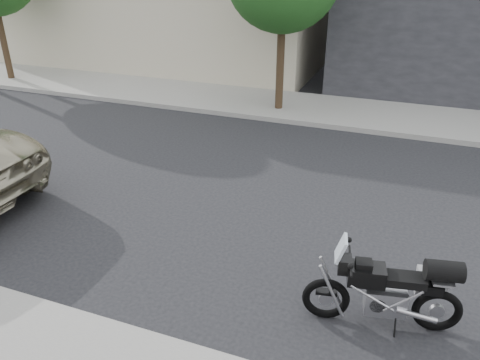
% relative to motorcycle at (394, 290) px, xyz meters
% --- Properties ---
extents(ground, '(120.00, 120.00, 0.00)m').
position_rel_motorcycle_xyz_m(ground, '(2.14, -2.55, -0.59)').
color(ground, black).
rests_on(ground, ground).
extents(far_sidewalk, '(44.00, 3.00, 0.15)m').
position_rel_motorcycle_xyz_m(far_sidewalk, '(2.14, -9.05, -0.51)').
color(far_sidewalk, gray).
rests_on(far_sidewalk, ground).
extents(motorcycle, '(2.14, 0.95, 1.36)m').
position_rel_motorcycle_xyz_m(motorcycle, '(0.00, 0.00, 0.00)').
color(motorcycle, black).
rests_on(motorcycle, ground).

